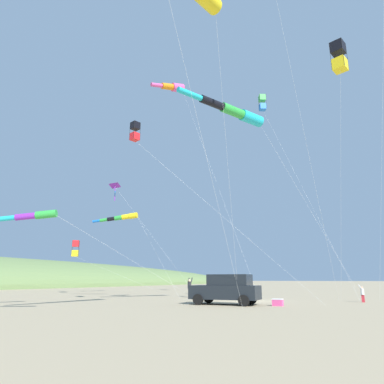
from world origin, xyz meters
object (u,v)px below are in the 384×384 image
(parked_car, at_px, (226,289))
(kite_box_yellow_midlevel, at_px, (76,248))
(cooler_box, at_px, (278,302))
(person_child_green_jacket, at_px, (362,293))
(kite_box_small_distant, at_px, (339,57))
(kite_delta_purple_drifting, at_px, (115,186))
(person_adult_flyer, at_px, (190,286))
(kite_windsock_checkered_midright, at_px, (28,216))
(kite_box_long_streamer_left, at_px, (262,103))
(kite_windsock_green_low_center, at_px, (234,112))
(kite_box_blue_topmost, at_px, (135,132))
(kite_windsock_long_streamer_right, at_px, (172,87))
(kite_windsock_orange_high_right, at_px, (121,218))

(parked_car, bearing_deg, kite_box_yellow_midlevel, 161.79)
(cooler_box, xyz_separation_m, person_child_green_jacket, (4.33, 6.10, 0.43))
(person_child_green_jacket, bearing_deg, kite_box_small_distant, -83.69)
(person_child_green_jacket, bearing_deg, kite_delta_purple_drifting, -179.96)
(parked_car, distance_m, person_adult_flyer, 9.47)
(person_child_green_jacket, xyz_separation_m, kite_delta_purple_drifting, (-23.20, -0.02, 10.78))
(person_child_green_jacket, xyz_separation_m, kite_windsock_checkered_midright, (-13.30, -16.97, 3.86))
(parked_car, height_order, person_adult_flyer, parked_car)
(kite_box_long_streamer_left, height_order, kite_box_yellow_midlevel, kite_box_long_streamer_left)
(kite_windsock_green_low_center, bearing_deg, kite_delta_purple_drifting, 155.76)
(parked_car, xyz_separation_m, kite_box_blue_topmost, (-4.50, -4.19, 10.13))
(kite_windsock_long_streamer_right, xyz_separation_m, kite_windsock_checkered_midright, (0.47, -13.51, -14.44))
(cooler_box, relative_size, kite_windsock_orange_high_right, 0.08)
(cooler_box, relative_size, kite_windsock_green_low_center, 0.05)
(kite_box_yellow_midlevel, bearing_deg, person_adult_flyer, -0.74)
(parked_car, distance_m, kite_box_yellow_midlevel, 22.95)
(person_child_green_jacket, xyz_separation_m, kite_box_yellow_midlevel, (-28.89, 0.42, 4.29))
(kite_delta_purple_drifting, bearing_deg, kite_box_small_distant, -12.12)
(parked_car, relative_size, person_child_green_jacket, 3.78)
(kite_box_small_distant, bearing_deg, kite_windsock_green_low_center, -158.58)
(parked_car, bearing_deg, kite_windsock_green_low_center, -38.77)
(person_child_green_jacket, bearing_deg, kite_box_blue_topmost, -137.74)
(kite_box_blue_topmost, distance_m, kite_box_long_streamer_left, 18.29)
(kite_box_small_distant, relative_size, kite_windsock_long_streamer_right, 0.88)
(person_adult_flyer, relative_size, kite_windsock_checkered_midright, 0.13)
(kite_windsock_long_streamer_right, distance_m, kite_windsock_orange_high_right, 13.03)
(kite_box_long_streamer_left, distance_m, kite_delta_purple_drifting, 18.25)
(person_adult_flyer, xyz_separation_m, kite_box_blue_topmost, (2.01, -11.06, 10.16))
(kite_box_long_streamer_left, bearing_deg, kite_windsock_green_low_center, -82.88)
(cooler_box, xyz_separation_m, kite_box_yellow_midlevel, (-24.57, 6.52, 4.72))
(parked_car, relative_size, kite_box_blue_topmost, 0.38)
(kite_box_long_streamer_left, xyz_separation_m, kite_box_yellow_midlevel, (-21.26, -4.32, -14.74))
(cooler_box, bearing_deg, kite_delta_purple_drifting, 162.14)
(kite_box_long_streamer_left, bearing_deg, kite_box_yellow_midlevel, -168.52)
(person_adult_flyer, distance_m, kite_windsock_checkered_midright, 17.57)
(kite_windsock_green_low_center, height_order, kite_box_long_streamer_left, kite_box_long_streamer_left)
(kite_delta_purple_drifting, bearing_deg, kite_box_blue_topmost, -43.80)
(kite_windsock_long_streamer_right, xyz_separation_m, kite_windsock_orange_high_right, (-5.35, 0.01, -11.89))
(person_child_green_jacket, height_order, kite_box_yellow_midlevel, kite_box_yellow_midlevel)
(person_adult_flyer, bearing_deg, kite_windsock_checkered_midright, -87.88)
(kite_windsock_long_streamer_right, bearing_deg, parked_car, -26.67)
(kite_box_small_distant, distance_m, kite_windsock_checkered_midright, 21.62)
(kite_windsock_orange_high_right, relative_size, kite_delta_purple_drifting, 0.70)
(kite_box_blue_topmost, bearing_deg, cooler_box, 31.94)
(kite_box_blue_topmost, xyz_separation_m, kite_windsock_green_low_center, (5.85, 3.11, 1.43))
(cooler_box, bearing_deg, kite_box_blue_topmost, -148.06)
(kite_box_blue_topmost, height_order, kite_windsock_orange_high_right, kite_box_blue_topmost)
(person_adult_flyer, xyz_separation_m, kite_box_yellow_midlevel, (-14.96, 0.19, 4.01))
(kite_windsock_green_low_center, relative_size, kite_delta_purple_drifting, 1.09)
(kite_windsock_long_streamer_right, bearing_deg, kite_box_blue_topmost, -75.91)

